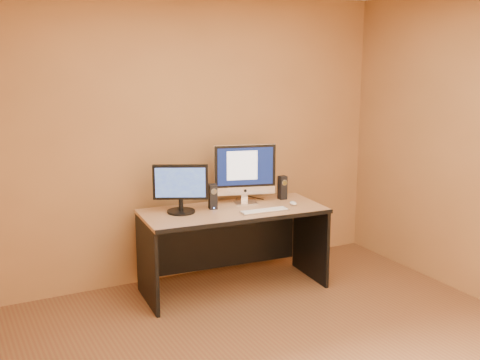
# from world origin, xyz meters

# --- Properties ---
(walls) EXTENTS (4.00, 4.00, 2.60)m
(walls) POSITION_xyz_m (0.00, 0.00, 1.30)
(walls) COLOR #A47242
(walls) RESTS_ON ground
(desk) EXTENTS (1.65, 0.82, 0.74)m
(desk) POSITION_xyz_m (0.21, 1.45, 0.37)
(desk) COLOR tan
(desk) RESTS_ON ground
(imac) EXTENTS (0.61, 0.36, 0.55)m
(imac) POSITION_xyz_m (0.41, 1.61, 1.02)
(imac) COLOR silver
(imac) RESTS_ON desk
(second_monitor) EXTENTS (0.54, 0.42, 0.42)m
(second_monitor) POSITION_xyz_m (-0.23, 1.57, 0.95)
(second_monitor) COLOR black
(second_monitor) RESTS_ON desk
(speaker_left) EXTENTS (0.08, 0.08, 0.22)m
(speaker_left) POSITION_xyz_m (0.07, 1.56, 0.85)
(speaker_left) COLOR black
(speaker_left) RESTS_ON desk
(speaker_right) EXTENTS (0.07, 0.07, 0.22)m
(speaker_right) POSITION_xyz_m (0.79, 1.58, 0.85)
(speaker_right) COLOR black
(speaker_right) RESTS_ON desk
(keyboard) EXTENTS (0.44, 0.14, 0.02)m
(keyboard) POSITION_xyz_m (0.42, 1.26, 0.75)
(keyboard) COLOR silver
(keyboard) RESTS_ON desk
(mouse) EXTENTS (0.08, 0.11, 0.04)m
(mouse) POSITION_xyz_m (0.76, 1.34, 0.76)
(mouse) COLOR white
(mouse) RESTS_ON desk
(cable_a) EXTENTS (0.09, 0.21, 0.01)m
(cable_a) POSITION_xyz_m (0.58, 1.73, 0.74)
(cable_a) COLOR black
(cable_a) RESTS_ON desk
(cable_b) EXTENTS (0.11, 0.15, 0.01)m
(cable_b) POSITION_xyz_m (0.39, 1.74, 0.74)
(cable_b) COLOR black
(cable_b) RESTS_ON desk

